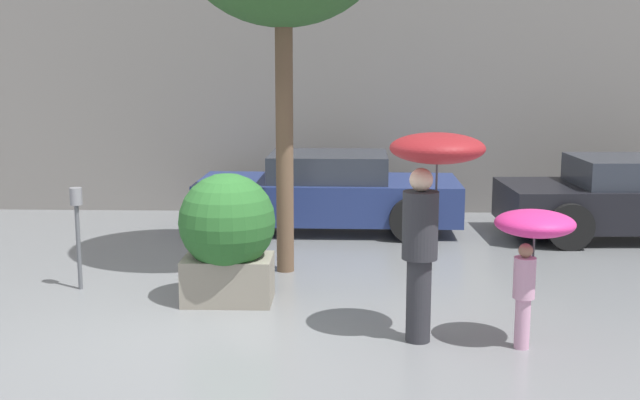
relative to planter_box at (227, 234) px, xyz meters
The scene contains 8 objects.
ground_plane 1.28m from the planter_box, 96.63° to the right, with size 40.00×40.00×0.00m, color slate.
building_facade 5.93m from the planter_box, 91.22° to the left, with size 18.00×0.30×6.00m.
planter_box is the anchor object (origin of this frame).
person_adult 2.50m from the planter_box, 29.17° to the right, with size 0.88×0.88×1.99m.
person_child 3.31m from the planter_box, 23.63° to the right, with size 0.73×0.73×1.30m.
parked_car_near 4.02m from the planter_box, 75.29° to the left, with size 4.08×1.94×1.21m.
parked_car_far 6.61m from the planter_box, 32.06° to the left, with size 3.90×2.03×1.21m.
parking_meter 1.86m from the planter_box, 166.64° to the left, with size 0.14×0.14×1.21m.
Camera 1 is at (1.42, -7.54, 2.67)m, focal length 45.00 mm.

